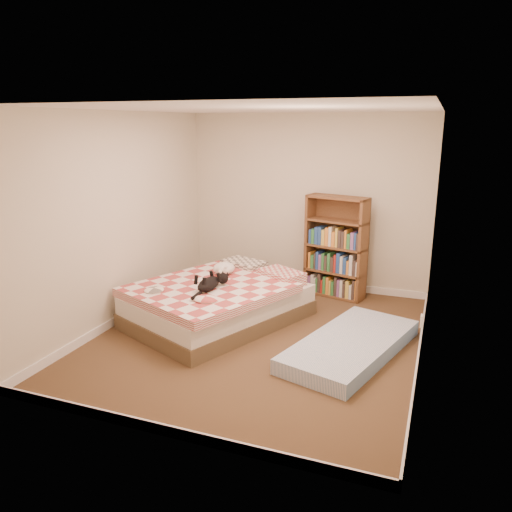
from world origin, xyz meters
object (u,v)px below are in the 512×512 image
(bookshelf, at_px, (336,259))
(floor_mattress, at_px, (351,346))
(bed, at_px, (220,301))
(white_dog, at_px, (224,268))
(black_cat, at_px, (210,283))

(bookshelf, height_order, floor_mattress, bookshelf)
(bookshelf, bearing_deg, bed, -113.89)
(bookshelf, bearing_deg, floor_mattress, -58.05)
(floor_mattress, height_order, white_dog, white_dog)
(bed, distance_m, black_cat, 0.41)
(bed, height_order, white_dog, white_dog)
(white_dog, bearing_deg, black_cat, -47.40)
(bed, bearing_deg, black_cat, -66.01)
(bookshelf, bearing_deg, black_cat, -109.07)
(floor_mattress, relative_size, black_cat, 2.49)
(bed, xyz_separation_m, black_cat, (0.00, -0.27, 0.31))
(bed, bearing_deg, white_dog, 127.92)
(bookshelf, relative_size, black_cat, 1.95)
(floor_mattress, xyz_separation_m, white_dog, (-1.76, 0.67, 0.49))
(black_cat, distance_m, white_dog, 0.61)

